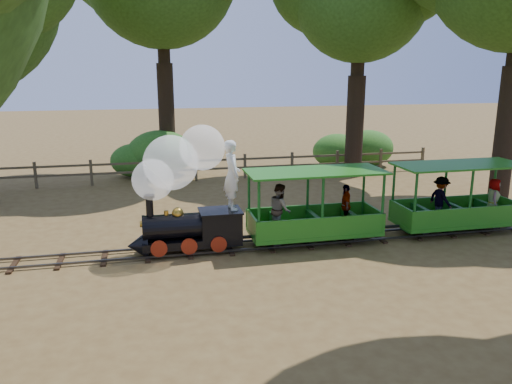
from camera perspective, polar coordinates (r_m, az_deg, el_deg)
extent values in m
plane|color=olive|center=(12.74, 1.40, -6.21)|extent=(90.00, 90.00, 0.00)
cube|color=#3F3D3A|center=(12.44, 1.74, -6.35)|extent=(22.00, 0.05, 0.05)
cube|color=#3F3D3A|center=(12.99, 1.09, -5.45)|extent=(22.00, 0.05, 0.05)
cube|color=#382314|center=(12.73, 1.41, -6.11)|extent=(0.12, 1.00, 0.05)
cube|color=#382314|center=(12.58, -21.50, -7.39)|extent=(0.12, 1.00, 0.05)
cube|color=#382314|center=(14.70, 20.74, -4.25)|extent=(0.12, 1.00, 0.05)
cube|color=black|center=(12.35, -7.30, -5.55)|extent=(2.39, 0.76, 0.20)
cylinder|color=black|center=(12.19, -9.14, -3.88)|extent=(1.52, 0.61, 0.61)
cylinder|color=black|center=(12.02, -12.07, -1.57)|extent=(0.17, 0.17, 0.48)
sphere|color=gold|center=(12.10, -8.94, -2.40)|extent=(0.28, 0.28, 0.28)
cylinder|color=gold|center=(12.08, -10.23, -2.37)|extent=(0.11, 0.11, 0.11)
cube|color=black|center=(12.30, -4.08, -3.60)|extent=(0.98, 0.76, 0.60)
cube|color=black|center=(12.20, -4.11, -2.17)|extent=(1.03, 0.82, 0.04)
cone|color=black|center=(12.32, -13.36, -5.98)|extent=(0.49, 0.69, 0.69)
cylinder|color=gold|center=(12.15, -12.89, -3.59)|extent=(0.11, 0.15, 0.15)
cylinder|color=maroon|center=(11.94, -11.03, -6.39)|extent=(0.39, 0.07, 0.39)
cylinder|color=maroon|center=(12.68, -11.14, -5.18)|extent=(0.39, 0.07, 0.39)
cylinder|color=maroon|center=(11.97, -7.64, -6.19)|extent=(0.39, 0.07, 0.39)
cylinder|color=maroon|center=(12.70, -7.96, -5.00)|extent=(0.39, 0.07, 0.39)
cylinder|color=maroon|center=(12.04, -4.28, -5.98)|extent=(0.39, 0.07, 0.39)
cylinder|color=maroon|center=(12.77, -4.80, -4.80)|extent=(0.39, 0.07, 0.39)
sphere|color=white|center=(11.93, -11.71, 1.38)|extent=(0.98, 0.98, 0.98)
sphere|color=white|center=(11.91, -9.72, 3.32)|extent=(1.30, 1.30, 1.30)
sphere|color=white|center=(11.96, -6.15, 5.07)|extent=(1.08, 1.08, 1.08)
imported|color=white|center=(12.09, -2.77, 1.96)|extent=(0.47, 0.66, 1.70)
cube|color=#247A1A|center=(12.97, 6.63, -4.46)|extent=(3.33, 1.27, 0.10)
cube|color=#14581A|center=(13.01, 6.62, -4.95)|extent=(3.00, 0.49, 0.14)
cube|color=#247A1A|center=(12.34, 7.57, -4.02)|extent=(3.33, 0.06, 0.49)
cube|color=#247A1A|center=(13.42, 5.84, -2.48)|extent=(3.33, 0.06, 0.49)
cube|color=#247A1A|center=(12.56, 6.83, 2.34)|extent=(3.48, 1.42, 0.05)
cylinder|color=#14581A|center=(11.78, 0.34, -2.28)|extent=(0.07, 0.07, 1.57)
cylinder|color=#14581A|center=(12.87, -0.81, -0.87)|extent=(0.07, 0.07, 1.57)
cylinder|color=#14581A|center=(12.84, 14.29, -1.34)|extent=(0.07, 0.07, 1.57)
cylinder|color=#14581A|center=(13.85, 12.16, -0.11)|extent=(0.07, 0.07, 1.57)
cube|color=#14581A|center=(12.61, 2.36, -3.74)|extent=(0.12, 1.08, 0.39)
cube|color=#14581A|center=(12.89, 6.66, -3.43)|extent=(0.12, 1.08, 0.39)
cube|color=#14581A|center=(13.25, 10.76, -3.11)|extent=(0.12, 1.08, 0.39)
cylinder|color=black|center=(12.39, 2.44, -5.65)|extent=(0.27, 0.06, 0.27)
cylinder|color=black|center=(13.00, 1.68, -4.68)|extent=(0.27, 0.06, 0.27)
cylinder|color=black|center=(13.08, 11.54, -4.86)|extent=(0.27, 0.06, 0.27)
cylinder|color=black|center=(13.66, 10.41, -3.99)|extent=(0.27, 0.06, 0.27)
imported|color=gray|center=(12.34, 2.74, -1.97)|extent=(0.52, 0.65, 1.29)
imported|color=gray|center=(13.22, 10.20, -1.49)|extent=(0.44, 0.70, 1.11)
cube|color=#247A1A|center=(14.77, 21.73, -3.08)|extent=(3.33, 1.27, 0.10)
cube|color=#14581A|center=(14.80, 21.69, -3.52)|extent=(3.00, 0.49, 0.14)
cube|color=#247A1A|center=(14.22, 23.17, -2.62)|extent=(3.33, 0.06, 0.49)
cube|color=#247A1A|center=(15.17, 20.58, -1.39)|extent=(3.33, 0.06, 0.49)
cube|color=#247A1A|center=(14.41, 22.29, 2.89)|extent=(3.48, 1.42, 0.05)
cylinder|color=#14581A|center=(13.26, 17.73, -1.10)|extent=(0.07, 0.07, 1.57)
cylinder|color=#14581A|center=(14.23, 15.42, 0.08)|extent=(0.07, 0.07, 1.57)
cylinder|color=#14581A|center=(15.95, 25.57, 0.67)|extent=(0.07, 0.07, 1.57)
cube|color=#14581A|center=(14.17, 18.47, -2.46)|extent=(0.12, 1.08, 0.39)
cube|color=#14581A|center=(14.70, 21.82, -2.17)|extent=(0.12, 1.08, 0.39)
cube|color=#14581A|center=(15.28, 24.93, -1.89)|extent=(0.12, 1.08, 0.39)
cylinder|color=black|center=(13.96, 18.82, -4.13)|extent=(0.27, 0.06, 0.27)
cylinder|color=black|center=(14.50, 17.48, -3.35)|extent=(0.27, 0.06, 0.27)
cylinder|color=black|center=(15.16, 25.75, -3.38)|extent=(0.27, 0.06, 0.27)
cylinder|color=black|center=(15.66, 24.27, -2.69)|extent=(0.27, 0.06, 0.27)
imported|color=gray|center=(14.41, 20.35, -0.68)|extent=(0.56, 0.84, 1.20)
imported|color=gray|center=(15.07, 25.47, -0.71)|extent=(0.59, 0.66, 1.13)
cylinder|color=#2D2116|center=(21.22, -10.16, 8.11)|extent=(0.66, 0.66, 4.59)
cylinder|color=#2D2116|center=(21.17, -10.60, 17.85)|extent=(0.50, 0.50, 2.62)
cylinder|color=#2D2116|center=(21.00, 11.21, 7.32)|extent=(0.72, 0.72, 4.10)
cylinder|color=#2D2116|center=(20.88, 11.65, 16.12)|extent=(0.54, 0.54, 2.34)
cylinder|color=#2D2116|center=(18.96, 26.60, 5.97)|extent=(0.68, 0.68, 4.46)
cube|color=brown|center=(20.40, -23.90, 1.78)|extent=(0.10, 0.10, 1.00)
cube|color=brown|center=(20.09, -18.31, 2.10)|extent=(0.10, 0.10, 1.00)
cube|color=brown|center=(19.98, -12.60, 2.42)|extent=(0.10, 0.10, 1.00)
cube|color=brown|center=(20.07, -6.88, 2.71)|extent=(0.10, 0.10, 1.00)
cube|color=brown|center=(20.36, -1.27, 2.97)|extent=(0.10, 0.10, 1.00)
cube|color=brown|center=(20.84, 4.14, 3.19)|extent=(0.10, 0.10, 1.00)
cube|color=brown|center=(21.49, 9.26, 3.37)|extent=(0.10, 0.10, 1.00)
cube|color=brown|center=(22.30, 14.05, 3.52)|extent=(0.10, 0.10, 1.00)
cube|color=brown|center=(23.26, 18.48, 3.64)|extent=(0.10, 0.10, 1.00)
cube|color=brown|center=(20.14, -4.07, 3.68)|extent=(18.00, 0.06, 0.08)
cube|color=brown|center=(20.20, -4.06, 2.70)|extent=(18.00, 0.06, 0.08)
ellipsoid|color=#2D6B1E|center=(21.23, -13.66, 3.55)|extent=(1.99, 1.53, 1.38)
ellipsoid|color=#2D6B1E|center=(21.19, -10.90, 4.39)|extent=(2.75, 2.11, 1.90)
ellipsoid|color=#2D6B1E|center=(22.81, 9.22, 4.67)|extent=(2.21, 1.70, 1.53)
ellipsoid|color=#2D6B1E|center=(23.39, 12.65, 4.90)|extent=(2.40, 1.85, 1.66)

